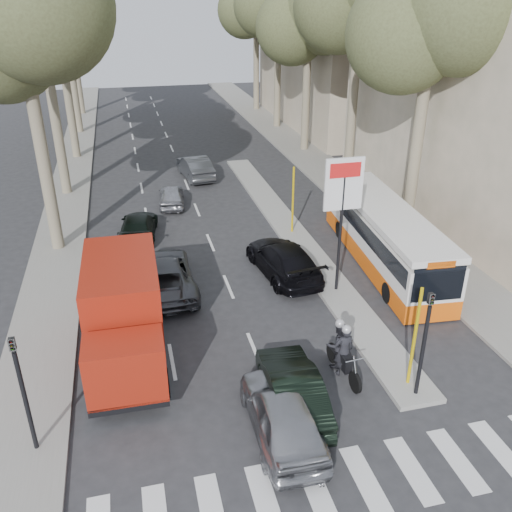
{
  "coord_description": "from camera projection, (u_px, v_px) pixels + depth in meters",
  "views": [
    {
      "loc": [
        -4.5,
        -12.76,
        11.04
      ],
      "look_at": [
        0.12,
        5.86,
        1.6
      ],
      "focal_mm": 38.0,
      "sensor_mm": 36.0,
      "label": 1
    }
  ],
  "objects": [
    {
      "name": "ground",
      "position": [
        297.0,
        382.0,
        16.96
      ],
      "size": [
        120.0,
        120.0,
        0.0
      ],
      "primitive_type": "plane",
      "color": "#28282B",
      "rests_on": "ground"
    },
    {
      "name": "sidewalk_right",
      "position": [
        304.0,
        153.0,
        40.56
      ],
      "size": [
        3.2,
        70.0,
        0.12
      ],
      "primitive_type": "cube",
      "color": "gray",
      "rests_on": "ground"
    },
    {
      "name": "median_left",
      "position": [
        76.0,
        157.0,
        39.59
      ],
      "size": [
        2.4,
        64.0,
        0.12
      ],
      "primitive_type": "cube",
      "color": "gray",
      "rests_on": "ground"
    },
    {
      "name": "traffic_island",
      "position": [
        292.0,
        233.0,
        27.21
      ],
      "size": [
        1.5,
        26.0,
        0.16
      ],
      "primitive_type": "cube",
      "color": "gray",
      "rests_on": "ground"
    },
    {
      "name": "building_far",
      "position": [
        351.0,
        29.0,
        46.38
      ],
      "size": [
        11.0,
        20.0,
        16.0
      ],
      "primitive_type": "cube",
      "color": "#B7A88E",
      "rests_on": "ground"
    },
    {
      "name": "billboard",
      "position": [
        342.0,
        207.0,
        20.38
      ],
      "size": [
        1.5,
        12.1,
        5.6
      ],
      "color": "yellow",
      "rests_on": "ground"
    },
    {
      "name": "traffic_light_island",
      "position": [
        426.0,
        328.0,
        15.26
      ],
      "size": [
        0.16,
        0.41,
        3.6
      ],
      "color": "black",
      "rests_on": "ground"
    },
    {
      "name": "traffic_light_left",
      "position": [
        20.0,
        376.0,
        13.35
      ],
      "size": [
        0.16,
        0.41,
        3.6
      ],
      "color": "black",
      "rests_on": "ground"
    },
    {
      "name": "tree_l_a",
      "position": [
        20.0,
        9.0,
        21.22
      ],
      "size": [
        7.4,
        7.2,
        14.1
      ],
      "color": "#6B604C",
      "rests_on": "ground"
    },
    {
      "name": "tree_l_c",
      "position": [
        57.0,
        7.0,
        35.33
      ],
      "size": [
        7.4,
        7.2,
        13.71
      ],
      "color": "#6B604C",
      "rests_on": "ground"
    },
    {
      "name": "tree_r_a",
      "position": [
        436.0,
        7.0,
        23.15
      ],
      "size": [
        7.4,
        7.2,
        14.1
      ],
      "color": "#6B604C",
      "rests_on": "ground"
    },
    {
      "name": "tree_r_c",
      "position": [
        311.0,
        12.0,
        37.37
      ],
      "size": [
        7.4,
        7.2,
        13.32
      ],
      "color": "#6B604C",
      "rests_on": "ground"
    },
    {
      "name": "silver_hatchback",
      "position": [
        282.0,
        414.0,
        14.66
      ],
      "size": [
        1.75,
        4.25,
        1.44
      ],
      "primitive_type": "imported",
      "rotation": [
        0.0,
        0.0,
        3.13
      ],
      "color": "#989AA0",
      "rests_on": "ground"
    },
    {
      "name": "dark_hatchback",
      "position": [
        292.0,
        388.0,
        15.68
      ],
      "size": [
        1.66,
        4.19,
        1.36
      ],
      "primitive_type": "imported",
      "rotation": [
        0.0,
        0.0,
        3.09
      ],
      "color": "black",
      "rests_on": "ground"
    },
    {
      "name": "queue_car_a",
      "position": [
        163.0,
        275.0,
        21.88
      ],
      "size": [
        2.45,
        5.14,
        1.42
      ],
      "primitive_type": "imported",
      "rotation": [
        0.0,
        0.0,
        3.16
      ],
      "color": "#45474C",
      "rests_on": "ground"
    },
    {
      "name": "queue_car_b",
      "position": [
        283.0,
        259.0,
        23.08
      ],
      "size": [
        2.58,
        5.17,
        1.44
      ],
      "primitive_type": "imported",
      "rotation": [
        0.0,
        0.0,
        3.26
      ],
      "color": "black",
      "rests_on": "ground"
    },
    {
      "name": "queue_car_c",
      "position": [
        171.0,
        196.0,
        30.62
      ],
      "size": [
        1.73,
        3.58,
        1.18
      ],
      "primitive_type": "imported",
      "rotation": [
        0.0,
        0.0,
        3.04
      ],
      "color": "#A0A2A8",
      "rests_on": "ground"
    },
    {
      "name": "queue_car_d",
      "position": [
        195.0,
        167.0,
        35.13
      ],
      "size": [
        2.08,
        4.55,
        1.45
      ],
      "primitive_type": "imported",
      "rotation": [
        0.0,
        0.0,
        3.27
      ],
      "color": "#44474B",
      "rests_on": "ground"
    },
    {
      "name": "queue_car_e",
      "position": [
        138.0,
        226.0,
        26.63
      ],
      "size": [
        2.24,
        4.33,
        1.2
      ],
      "primitive_type": "imported",
      "rotation": [
        0.0,
        0.0,
        3.0
      ],
      "color": "black",
      "rests_on": "ground"
    },
    {
      "name": "red_truck",
      "position": [
        124.0,
        313.0,
        17.4
      ],
      "size": [
        2.43,
        6.13,
        3.25
      ],
      "rotation": [
        0.0,
        0.0,
        -0.02
      ],
      "color": "black",
      "rests_on": "ground"
    },
    {
      "name": "city_bus",
      "position": [
        384.0,
        235.0,
        23.74
      ],
      "size": [
        3.0,
        10.28,
        2.67
      ],
      "rotation": [
        0.0,
        0.0,
        -0.08
      ],
      "color": "#EE5B0D",
      "rests_on": "ground"
    },
    {
      "name": "motorcycle",
      "position": [
        341.0,
        349.0,
        17.07
      ],
      "size": [
        0.84,
        2.25,
        1.91
      ],
      "rotation": [
        0.0,
        0.0,
        0.09
      ],
      "color": "black",
      "rests_on": "ground"
    },
    {
      "name": "pedestrian_near",
      "position": [
        405.0,
        220.0,
        26.43
      ],
      "size": [
        0.92,
        1.09,
        1.68
      ],
      "primitive_type": "imported",
      "rotation": [
        0.0,
        0.0,
        2.11
      ],
      "color": "#3F3149",
      "rests_on": "sidewalk_right"
    },
    {
      "name": "pedestrian_far",
      "position": [
        377.0,
        217.0,
        26.84
      ],
      "size": [
        1.09,
        1.09,
        1.65
      ],
      "primitive_type": "imported",
      "rotation": [
        0.0,
        0.0,
        3.92
      ],
      "color": "#6E6252",
      "rests_on": "sidewalk_right"
    }
  ]
}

